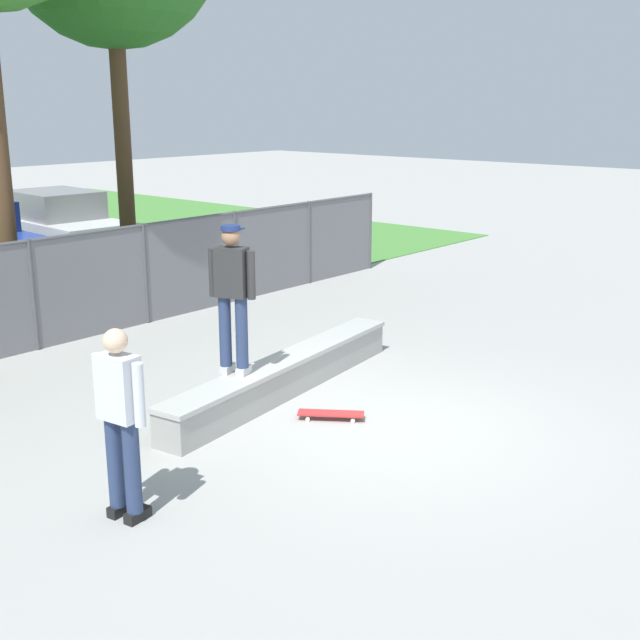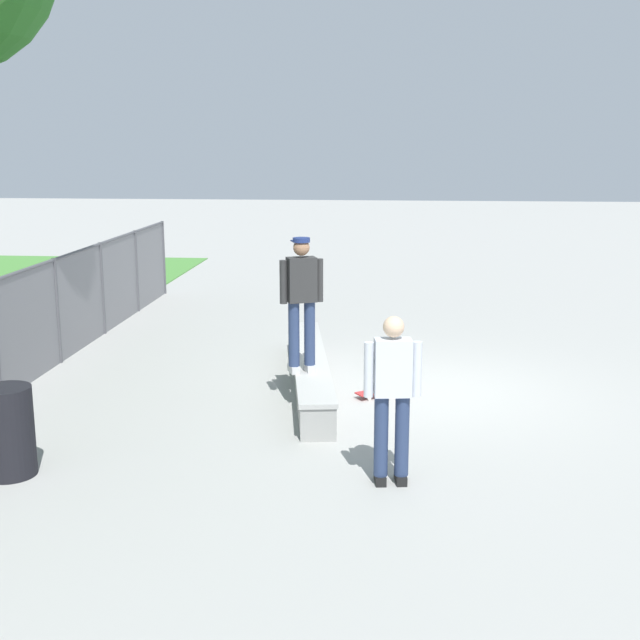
% 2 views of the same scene
% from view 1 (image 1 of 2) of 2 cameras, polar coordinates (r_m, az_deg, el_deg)
% --- Properties ---
extents(ground_plane, '(80.00, 80.00, 0.00)m').
position_cam_1_polar(ground_plane, '(9.81, 4.73, -7.36)').
color(ground_plane, '#9E9E99').
extents(concrete_ledge, '(4.63, 1.14, 0.48)m').
position_cam_1_polar(concrete_ledge, '(10.78, -2.43, -3.85)').
color(concrete_ledge, '#999993').
rests_on(concrete_ledge, ground).
extents(skateboarder, '(0.39, 0.56, 1.84)m').
position_cam_1_polar(skateboarder, '(9.84, -6.13, 1.92)').
color(skateboarder, beige).
rests_on(skateboarder, concrete_ledge).
extents(skateboard, '(0.63, 0.77, 0.09)m').
position_cam_1_polar(skateboard, '(9.94, 0.76, -6.56)').
color(skateboard, red).
rests_on(skateboard, ground).
extents(chainlink_fence, '(14.86, 0.07, 1.73)m').
position_cam_1_polar(chainlink_fence, '(13.71, -15.61, 2.74)').
color(chainlink_fence, '#4C4C51').
rests_on(chainlink_fence, ground).
extents(car_white, '(2.23, 4.31, 1.66)m').
position_cam_1_polar(car_white, '(20.75, -17.75, 6.30)').
color(car_white, silver).
rests_on(car_white, ground).
extents(bystander, '(0.31, 0.60, 1.82)m').
position_cam_1_polar(bystander, '(7.55, -13.75, -6.53)').
color(bystander, black).
rests_on(bystander, ground).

